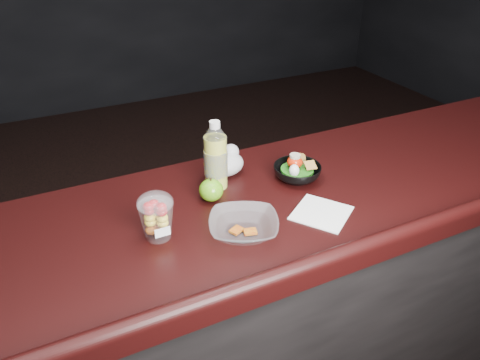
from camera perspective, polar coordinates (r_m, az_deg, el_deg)
name	(u,v)px	position (r m, az deg, el deg)	size (l,w,h in m)	color
counter	(244,318)	(1.82, 0.45, -16.47)	(4.06, 0.71, 1.02)	black
lemonade_bottle	(216,160)	(1.54, -2.98, 2.43)	(0.08, 0.08, 0.24)	#CDD136
fruit_cup	(156,216)	(1.33, -10.16, -4.30)	(0.10, 0.10, 0.15)	white
green_apple	(211,190)	(1.50, -3.54, -1.24)	(0.08, 0.08, 0.08)	#35890F
plastic_bag	(226,162)	(1.64, -1.77, 2.15)	(0.14, 0.11, 0.10)	silver
snack_bowl	(297,171)	(1.63, 6.94, 1.07)	(0.20, 0.20, 0.09)	black
takeout_bowl	(244,226)	(1.35, 0.45, -5.68)	(0.27, 0.27, 0.05)	silver
paper_napkin	(321,213)	(1.47, 9.89, -3.98)	(0.16, 0.16, 0.00)	white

